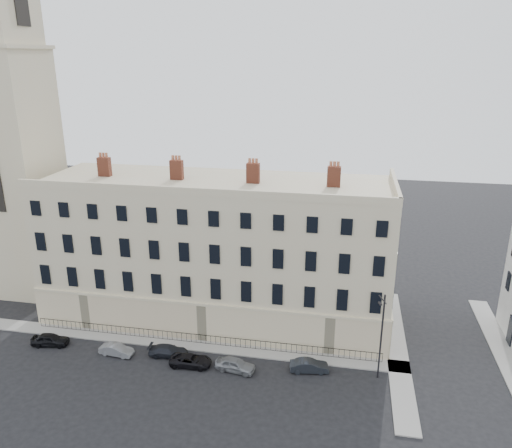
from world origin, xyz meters
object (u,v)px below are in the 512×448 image
object	(u,v)px
car_e	(235,365)
car_b	(117,350)
car_a	(50,340)
car_d	(191,360)
streetlamp	(381,334)
car_f	(309,366)
car_c	(168,351)

from	to	relation	value
car_e	car_b	bearing A→B (deg)	97.08
car_e	car_a	bearing A→B (deg)	96.62
car_b	car_d	distance (m)	7.50
car_e	streetlamp	bearing A→B (deg)	-75.50
car_a	car_f	distance (m)	25.48
car_b	car_c	size ratio (longest dim) A/B	0.87
car_f	streetlamp	bearing A→B (deg)	-98.15
car_e	car_f	bearing A→B (deg)	-71.50
car_e	car_d	bearing A→B (deg)	98.87
car_c	streetlamp	xyz separation A→B (m)	(19.39, 0.19, 3.97)
car_c	car_e	distance (m)	6.85
car_a	car_d	world-z (taller)	car_a
car_a	car_e	bearing A→B (deg)	-101.01
car_a	car_d	distance (m)	14.69
car_f	streetlamp	world-z (taller)	streetlamp
car_c	car_f	size ratio (longest dim) A/B	1.07
car_c	car_f	bearing A→B (deg)	-94.30
car_b	streetlamp	bearing A→B (deg)	-83.35
car_c	car_e	bearing A→B (deg)	-103.58
car_a	streetlamp	size ratio (longest dim) A/B	0.44
car_b	car_d	world-z (taller)	car_b
car_d	streetlamp	bearing A→B (deg)	-87.97
car_e	car_f	xyz separation A→B (m)	(6.59, 1.13, -0.05)
car_b	car_c	distance (m)	5.00
car_a	car_b	distance (m)	7.19
car_a	car_f	xyz separation A→B (m)	(25.48, 0.43, -0.04)
car_a	car_e	world-z (taller)	car_e
car_b	car_f	size ratio (longest dim) A/B	0.94
car_c	streetlamp	size ratio (longest dim) A/B	0.46
streetlamp	car_e	bearing A→B (deg)	167.16
car_c	car_f	distance (m)	13.35
car_a	car_f	world-z (taller)	car_a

